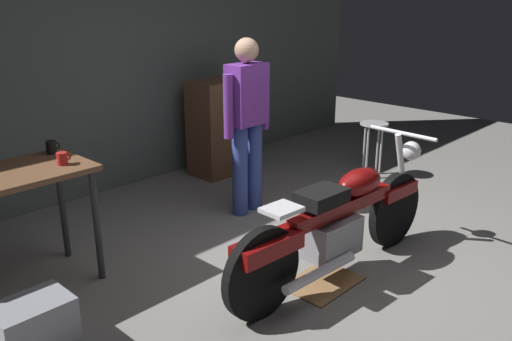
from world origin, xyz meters
name	(u,v)px	position (x,y,z in m)	size (l,w,h in m)	color
ground_plane	(321,269)	(0.00, 0.00, 0.00)	(12.00, 12.00, 0.00)	gray
back_wall	(109,43)	(0.00, 2.80, 1.55)	(8.00, 0.12, 3.10)	#56605B
motorcycle	(339,221)	(0.00, -0.14, 0.45)	(2.19, 0.60, 1.00)	black
person_standing	(247,119)	(0.44, 1.23, 0.93)	(0.57, 0.23, 1.67)	#354899
shop_stool	(373,135)	(2.17, 0.92, 0.50)	(0.32, 0.32, 0.64)	#B2B2B7
wooden_dresser	(224,126)	(1.13, 2.30, 0.55)	(0.80, 0.47, 1.10)	brown
drip_tray	(322,282)	(-0.17, -0.14, 0.01)	(0.56, 0.40, 0.01)	olive
storage_bin	(34,327)	(-2.00, 0.63, 0.17)	(0.44, 0.32, 0.34)	gray
mug_red_diner	(62,159)	(-1.39, 1.27, 0.95)	(0.11, 0.07, 0.09)	red
mug_black_matte	(52,147)	(-1.31, 1.58, 0.95)	(0.11, 0.07, 0.10)	black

